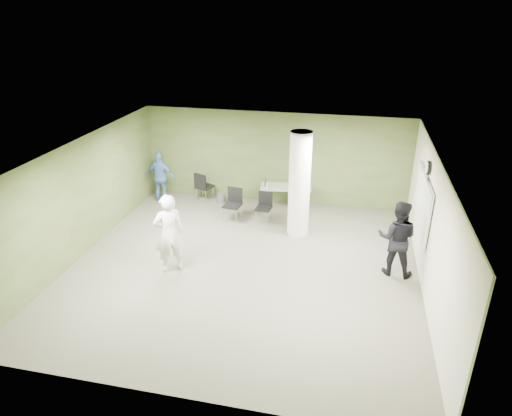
% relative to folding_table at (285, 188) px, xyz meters
% --- Properties ---
extents(floor, '(8.00, 8.00, 0.00)m').
position_rel_folding_table_xyz_m(floor, '(-0.40, -3.52, -0.66)').
color(floor, '#514F40').
rests_on(floor, ground).
extents(ceiling, '(8.00, 8.00, 0.00)m').
position_rel_folding_table_xyz_m(ceiling, '(-0.40, -3.52, 2.14)').
color(ceiling, white).
rests_on(ceiling, wall_back).
extents(wall_back, '(8.00, 2.80, 0.02)m').
position_rel_folding_table_xyz_m(wall_back, '(-0.40, 0.48, 0.74)').
color(wall_back, '#444C24').
rests_on(wall_back, floor).
extents(wall_left, '(0.02, 8.00, 2.80)m').
position_rel_folding_table_xyz_m(wall_left, '(-4.40, -3.52, 0.74)').
color(wall_left, '#444C24').
rests_on(wall_left, floor).
extents(wall_right_cream, '(0.02, 8.00, 2.80)m').
position_rel_folding_table_xyz_m(wall_right_cream, '(3.60, -3.52, 0.74)').
color(wall_right_cream, beige).
rests_on(wall_right_cream, floor).
extents(column, '(0.56, 0.56, 2.80)m').
position_rel_folding_table_xyz_m(column, '(0.60, -1.52, 0.74)').
color(column, silver).
rests_on(column, floor).
extents(whiteboard, '(0.05, 2.30, 1.30)m').
position_rel_folding_table_xyz_m(whiteboard, '(3.52, -2.32, 0.84)').
color(whiteboard, silver).
rests_on(whiteboard, wall_right_cream).
extents(wall_clock, '(0.06, 0.32, 0.32)m').
position_rel_folding_table_xyz_m(wall_clock, '(3.52, -2.32, 1.69)').
color(wall_clock, black).
rests_on(wall_clock, wall_right_cream).
extents(folding_table, '(1.56, 0.82, 0.96)m').
position_rel_folding_table_xyz_m(folding_table, '(0.00, 0.00, 0.00)').
color(folding_table, '#9C9C96').
rests_on(folding_table, floor).
extents(wastebasket, '(0.24, 0.24, 0.28)m').
position_rel_folding_table_xyz_m(wastebasket, '(-2.00, 0.03, -0.52)').
color(wastebasket, '#4C4C4C').
rests_on(wastebasket, floor).
extents(chair_back_left, '(0.60, 0.60, 0.92)m').
position_rel_folding_table_xyz_m(chair_back_left, '(-2.58, 0.06, -0.13)').
color(chair_back_left, black).
rests_on(chair_back_left, floor).
extents(chair_back_right, '(0.54, 0.54, 0.88)m').
position_rel_folding_table_xyz_m(chair_back_right, '(-2.60, 0.06, -0.15)').
color(chair_back_right, black).
rests_on(chair_back_right, floor).
extents(chair_table_left, '(0.52, 0.52, 0.92)m').
position_rel_folding_table_xyz_m(chair_table_left, '(-1.31, -1.02, -0.12)').
color(chair_table_left, black).
rests_on(chair_table_left, floor).
extents(chair_table_right, '(0.46, 0.46, 0.85)m').
position_rel_folding_table_xyz_m(chair_table_right, '(-0.43, -0.95, -0.17)').
color(chair_table_right, black).
rests_on(chair_table_right, floor).
extents(woman_white, '(0.82, 0.76, 1.89)m').
position_rel_folding_table_xyz_m(woman_white, '(-2.01, -3.99, 0.28)').
color(woman_white, silver).
rests_on(woman_white, floor).
extents(man_black, '(0.96, 0.80, 1.78)m').
position_rel_folding_table_xyz_m(man_black, '(3.00, -3.02, 0.23)').
color(man_black, black).
rests_on(man_black, floor).
extents(man_blue, '(0.97, 0.46, 1.61)m').
position_rel_folding_table_xyz_m(man_blue, '(-3.80, -0.29, 0.14)').
color(man_blue, '#436DA8').
rests_on(man_blue, floor).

